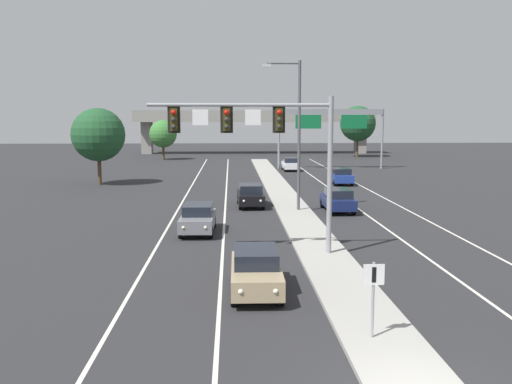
{
  "coord_description": "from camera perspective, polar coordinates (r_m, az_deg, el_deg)",
  "views": [
    {
      "loc": [
        -4.28,
        -11.76,
        6.38
      ],
      "look_at": [
        -3.2,
        12.11,
        3.2
      ],
      "focal_mm": 39.22,
      "sensor_mm": 36.0,
      "label": 1
    }
  ],
  "objects": [
    {
      "name": "overhead_signal_mast",
      "position": [
        25.26,
        0.97,
        5.65
      ],
      "size": [
        8.34,
        0.44,
        7.2
      ],
      "color": "gray",
      "rests_on": "median_island"
    },
    {
      "name": "street_lamp_median",
      "position": [
        37.8,
        4.08,
        6.67
      ],
      "size": [
        2.58,
        0.28,
        10.0
      ],
      "color": "#4C4C51",
      "rests_on": "median_island"
    },
    {
      "name": "edge_stripe_left",
      "position": [
        37.49,
        -8.25,
        -2.29
      ],
      "size": [
        0.14,
        100.0,
        0.01
      ],
      "primitive_type": "cube",
      "color": "silver",
      "rests_on": "ground"
    },
    {
      "name": "tree_far_left_c",
      "position": [
        86.57,
        -9.46,
        5.87
      ],
      "size": [
        4.19,
        4.19,
        6.06
      ],
      "color": "#4C3823",
      "rests_on": "ground"
    },
    {
      "name": "car_receding_white",
      "position": [
        68.03,
        3.53,
        2.88
      ],
      "size": [
        1.84,
        4.48,
        1.58
      ],
      "color": "silver",
      "rests_on": "ground"
    },
    {
      "name": "tree_far_right_b",
      "position": [
        92.88,
        10.34,
        6.88
      ],
      "size": [
        5.75,
        5.75,
        8.33
      ],
      "color": "#4C3823",
      "rests_on": "ground"
    },
    {
      "name": "car_receding_navy",
      "position": [
        38.65,
        8.34,
        -0.77
      ],
      "size": [
        1.84,
        4.48,
        1.58
      ],
      "color": "#141E4C",
      "rests_on": "ground"
    },
    {
      "name": "car_oncoming_tan",
      "position": [
        20.73,
        -0.01,
        -7.97
      ],
      "size": [
        1.86,
        4.49,
        1.58
      ],
      "color": "tan",
      "rests_on": "ground"
    },
    {
      "name": "edge_stripe_right",
      "position": [
        39.27,
        15.68,
        -2.05
      ],
      "size": [
        0.14,
        100.0,
        0.01
      ],
      "primitive_type": "cube",
      "color": "silver",
      "rests_on": "ground"
    },
    {
      "name": "car_oncoming_grey",
      "position": [
        31.4,
        -5.93,
        -2.66
      ],
      "size": [
        1.92,
        4.51,
        1.58
      ],
      "color": "slate",
      "rests_on": "ground"
    },
    {
      "name": "highway_sign_gantry",
      "position": [
        70.55,
        7.67,
        7.34
      ],
      "size": [
        13.28,
        0.42,
        7.5
      ],
      "color": "gray",
      "rests_on": "ground"
    },
    {
      "name": "tree_far_left_a",
      "position": [
        55.3,
        -15.79,
        5.64
      ],
      "size": [
        5.06,
        5.06,
        7.32
      ],
      "color": "#4C3823",
      "rests_on": "ground"
    },
    {
      "name": "overpass_bridge",
      "position": [
        100.68,
        -0.15,
        7.24
      ],
      "size": [
        42.4,
        6.4,
        7.65
      ],
      "color": "gray",
      "rests_on": "ground"
    },
    {
      "name": "lane_stripe_oncoming_center",
      "position": [
        37.31,
        -3.2,
        -2.27
      ],
      "size": [
        0.14,
        100.0,
        0.01
      ],
      "primitive_type": "cube",
      "color": "silver",
      "rests_on": "ground"
    },
    {
      "name": "lane_stripe_receding_center",
      "position": [
        38.37,
        10.99,
        -2.13
      ],
      "size": [
        0.14,
        100.0,
        0.01
      ],
      "primitive_type": "cube",
      "color": "silver",
      "rests_on": "ground"
    },
    {
      "name": "median_sign_post",
      "position": [
        16.35,
        11.88,
        -9.63
      ],
      "size": [
        0.6,
        0.1,
        2.2
      ],
      "color": "gray",
      "rests_on": "median_island"
    },
    {
      "name": "median_island",
      "position": [
        30.72,
        5.49,
        -4.3
      ],
      "size": [
        2.4,
        110.0,
        0.15
      ],
      "primitive_type": "cube",
      "color": "#9E9B93",
      "rests_on": "ground"
    },
    {
      "name": "car_oncoming_black",
      "position": [
        40.48,
        -0.58,
        -0.32
      ],
      "size": [
        1.91,
        4.51,
        1.58
      ],
      "color": "black",
      "rests_on": "ground"
    },
    {
      "name": "car_receding_blue",
      "position": [
        54.54,
        8.62,
        1.64
      ],
      "size": [
        1.83,
        4.48,
        1.58
      ],
      "color": "navy",
      "rests_on": "ground"
    }
  ]
}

